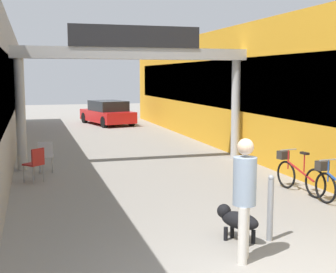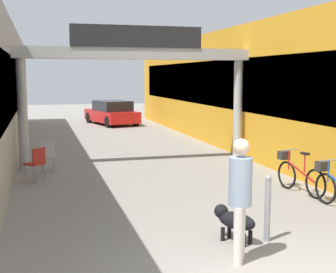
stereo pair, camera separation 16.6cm
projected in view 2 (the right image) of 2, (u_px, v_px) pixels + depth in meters
The scene contains 9 objects.
storefront_right at pixel (258, 90), 17.58m from camera, with size 3.00×26.00×4.38m.
arcade_sign_gateway at pixel (137, 67), 14.12m from camera, with size 7.40×0.47×4.18m.
pedestrian_with_dog at pixel (240, 191), 6.74m from camera, with size 0.47×0.47×1.82m.
dog_on_leash at pixel (233, 220), 7.66m from camera, with size 0.63×0.81×0.58m.
bicycle_red_third at pixel (298, 174), 10.89m from camera, with size 0.46×1.68×0.98m.
bollard_post_metal at pixel (267, 208), 7.65m from camera, with size 0.10×0.10×1.11m.
cafe_chair_red_nearer at pixel (36, 161), 11.91m from camera, with size 0.56×0.56×0.89m.
cafe_chair_aluminium_farther at pixel (47, 154), 13.11m from camera, with size 0.43×0.43×0.89m.
parked_car_red at pixel (112, 113), 26.07m from camera, with size 2.68×4.31×1.33m.
Camera 2 is at (-2.87, -5.13, 2.71)m, focal length 50.00 mm.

